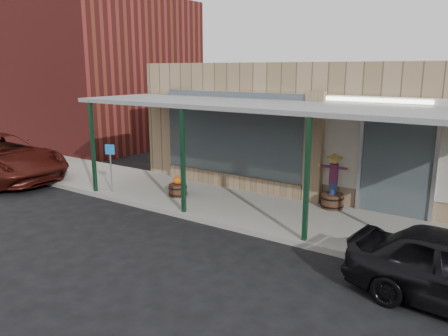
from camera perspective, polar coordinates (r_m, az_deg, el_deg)
The scene contains 8 objects.
ground at distance 9.62m, azimuth -5.17°, elevation -11.85°, with size 120.00×120.00×0.00m, color black.
sidewalk at distance 12.37m, azimuth 5.58°, elevation -5.77°, with size 40.00×3.20×0.15m, color gray.
storefront at distance 15.99m, azimuth 13.77°, elevation 5.59°, with size 12.00×6.25×4.20m.
awning at distance 11.73m, azimuth 5.80°, elevation 7.89°, with size 12.00×3.00×3.04m.
block_buildings_near at distance 16.29m, azimuth 22.16°, elevation 11.06°, with size 61.00×8.00×8.00m.
barrel_scarecrow at distance 12.67m, azimuth 14.02°, elevation -2.75°, with size 0.96×0.76×1.60m.
barrel_pumpkin at distance 13.60m, azimuth -6.07°, elevation -2.69°, with size 0.58×0.58×0.66m.
handicap_sign at distance 14.28m, azimuth -14.60°, elevation 0.83°, with size 0.30×0.14×1.54m.
Camera 1 is at (5.64, -6.68, 4.01)m, focal length 35.00 mm.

